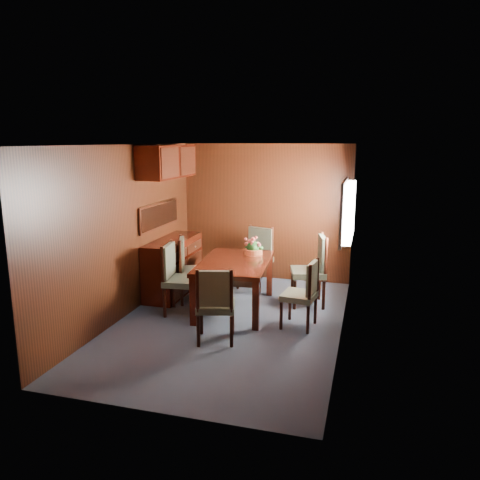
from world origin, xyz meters
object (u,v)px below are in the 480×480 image
(chair_head, at_px, (215,301))
(chair_left_near, at_px, (177,275))
(dining_table, at_px, (235,268))
(sideboard, at_px, (173,266))
(flower_centerpiece, at_px, (253,245))
(chair_right_near, at_px, (304,290))

(chair_head, bearing_deg, chair_left_near, 121.27)
(dining_table, bearing_deg, sideboard, 154.21)
(sideboard, relative_size, chair_head, 1.44)
(chair_left_near, distance_m, flower_centerpiece, 1.28)
(dining_table, relative_size, chair_left_near, 1.59)
(sideboard, bearing_deg, chair_left_near, -63.43)
(sideboard, distance_m, dining_table, 1.27)
(chair_head, distance_m, flower_centerpiece, 1.71)
(sideboard, relative_size, chair_left_near, 1.36)
(sideboard, distance_m, chair_right_near, 2.42)
(dining_table, relative_size, chair_head, 1.68)
(chair_head, bearing_deg, sideboard, 112.93)
(sideboard, bearing_deg, dining_table, -20.95)
(sideboard, bearing_deg, chair_right_near, -21.26)
(sideboard, xyz_separation_m, flower_centerpiece, (1.33, 0.01, 0.42))
(flower_centerpiece, bearing_deg, sideboard, -179.46)
(dining_table, distance_m, chair_left_near, 0.85)
(dining_table, bearing_deg, chair_left_near, -158.68)
(chair_head, bearing_deg, dining_table, 80.30)
(flower_centerpiece, bearing_deg, dining_table, -109.25)
(chair_left_near, height_order, flower_centerpiece, chair_left_near)
(chair_right_near, xyz_separation_m, flower_centerpiece, (-0.92, 0.89, 0.36))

